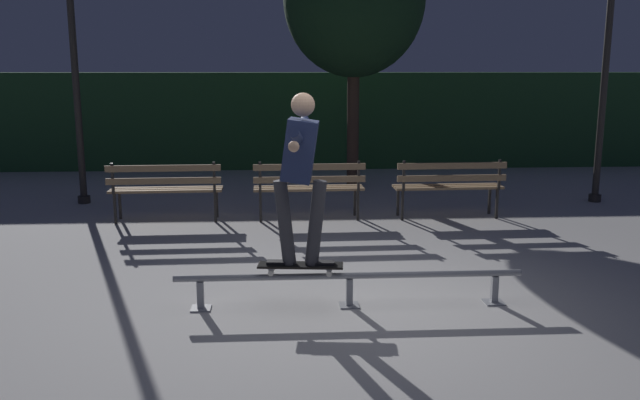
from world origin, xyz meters
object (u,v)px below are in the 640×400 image
object	(u,v)px
skateboarder	(300,165)
lamp_post_right	(607,49)
park_bench_leftmost	(165,185)
park_bench_left_center	(309,184)
park_bench_right_center	(449,182)
skateboard	(301,266)
lamp_post_left	(73,49)
grind_rail	(349,281)

from	to	relation	value
skateboarder	lamp_post_right	world-z (taller)	lamp_post_right
park_bench_leftmost	park_bench_left_center	bearing A→B (deg)	0.00
skateboarder	park_bench_right_center	xyz separation A→B (m)	(2.28, 3.58, -0.80)
skateboarder	park_bench_left_center	distance (m)	3.68
skateboarder	park_bench_leftmost	size ratio (longest dim) A/B	0.97
park_bench_left_center	skateboard	bearing A→B (deg)	-93.70
park_bench_leftmost	lamp_post_left	bearing A→B (deg)	137.40
park_bench_leftmost	lamp_post_right	size ratio (longest dim) A/B	0.41
grind_rail	park_bench_leftmost	size ratio (longest dim) A/B	2.00
park_bench_right_center	lamp_post_left	size ratio (longest dim) A/B	0.41
skateboarder	park_bench_right_center	distance (m)	4.32
park_bench_leftmost	park_bench_left_center	distance (m)	2.06
park_bench_leftmost	skateboard	bearing A→B (deg)	-63.03
park_bench_left_center	lamp_post_right	world-z (taller)	lamp_post_right
skateboard	skateboarder	world-z (taller)	skateboarder
skateboard	skateboarder	bearing A→B (deg)	-5.78
skateboard	lamp_post_left	bearing A→B (deg)	124.07
park_bench_left_center	park_bench_right_center	xyz separation A→B (m)	(2.06, 0.00, 0.00)
park_bench_right_center	lamp_post_left	bearing A→B (deg)	165.64
park_bench_left_center	lamp_post_right	distance (m)	5.30
skateboard	lamp_post_left	world-z (taller)	lamp_post_left
grind_rail	park_bench_right_center	distance (m)	4.04
skateboard	park_bench_right_center	bearing A→B (deg)	57.45
skateboarder	park_bench_right_center	size ratio (longest dim) A/B	0.97
grind_rail	park_bench_left_center	world-z (taller)	park_bench_left_center
park_bench_leftmost	park_bench_right_center	bearing A→B (deg)	0.00
lamp_post_left	skateboard	bearing A→B (deg)	-55.93
park_bench_leftmost	lamp_post_left	size ratio (longest dim) A/B	0.41
lamp_post_left	skateboarder	bearing A→B (deg)	-55.90
grind_rail	park_bench_left_center	bearing A→B (deg)	93.52
skateboard	park_bench_left_center	bearing A→B (deg)	86.30
lamp_post_left	lamp_post_right	xyz separation A→B (m)	(8.45, -0.37, 0.00)
park_bench_leftmost	lamp_post_left	distance (m)	2.90
grind_rail	park_bench_right_center	xyz separation A→B (m)	(1.83, 3.58, 0.29)
park_bench_leftmost	lamp_post_left	xyz separation A→B (m)	(-1.59, 1.46, 1.94)
skateboarder	skateboard	bearing A→B (deg)	174.22
skateboard	park_bench_leftmost	world-z (taller)	park_bench_leftmost
park_bench_right_center	skateboarder	bearing A→B (deg)	-122.52
skateboarder	park_bench_left_center	world-z (taller)	skateboarder
grind_rail	skateboard	size ratio (longest dim) A/B	4.05
lamp_post_left	grind_rail	bearing A→B (deg)	-52.54
grind_rail	park_bench_right_center	bearing A→B (deg)	62.88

